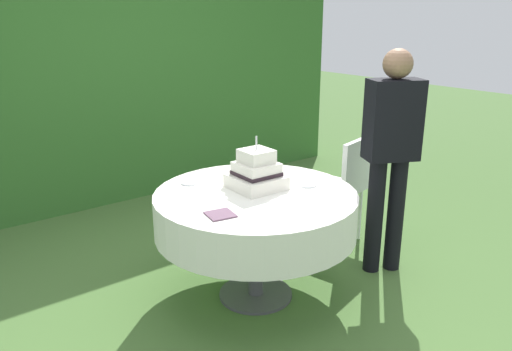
{
  "coord_description": "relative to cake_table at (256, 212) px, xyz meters",
  "views": [
    {
      "loc": [
        -1.85,
        -2.37,
        1.83
      ],
      "look_at": [
        0.03,
        0.03,
        0.84
      ],
      "focal_mm": 35.59,
      "sensor_mm": 36.0,
      "label": 1
    }
  ],
  "objects": [
    {
      "name": "foliage_hedge",
      "position": [
        0.0,
        2.47,
        0.61
      ],
      "size": [
        5.57,
        0.48,
        2.42
      ],
      "primitive_type": "cube",
      "color": "#336628",
      "rests_on": "ground_plane"
    },
    {
      "name": "ground_plane",
      "position": [
        0.0,
        0.0,
        -0.6
      ],
      "size": [
        20.0,
        20.0,
        0.0
      ],
      "primitive_type": "plane",
      "color": "#476B33"
    },
    {
      "name": "cake_table",
      "position": [
        0.0,
        0.0,
        0.0
      ],
      "size": [
        1.29,
        1.29,
        0.74
      ],
      "color": "#4C4C51",
      "rests_on": "ground_plane"
    },
    {
      "name": "napkin_stack",
      "position": [
        -0.38,
        -0.17,
        0.14
      ],
      "size": [
        0.17,
        0.17,
        0.01
      ],
      "primitive_type": "cube",
      "rotation": [
        0.0,
        0.0,
        -0.17
      ],
      "color": "#6B4C60",
      "rests_on": "cake_table"
    },
    {
      "name": "standing_person",
      "position": [
        0.97,
        -0.28,
        0.32
      ],
      "size": [
        0.41,
        0.34,
        1.6
      ],
      "color": "black",
      "rests_on": "ground_plane"
    },
    {
      "name": "serving_plate_far",
      "position": [
        -0.24,
        0.41,
        0.14
      ],
      "size": [
        0.11,
        0.11,
        0.01
      ],
      "primitive_type": "cylinder",
      "color": "white",
      "rests_on": "cake_table"
    },
    {
      "name": "wedding_cake",
      "position": [
        0.07,
        0.07,
        0.23
      ],
      "size": [
        0.33,
        0.32,
        0.35
      ],
      "color": "white",
      "rests_on": "cake_table"
    },
    {
      "name": "garden_chair",
      "position": [
        1.06,
        0.21,
        -0.06
      ],
      "size": [
        0.49,
        0.49,
        0.89
      ],
      "color": "white",
      "rests_on": "ground_plane"
    },
    {
      "name": "serving_plate_near",
      "position": [
        0.35,
        -0.1,
        0.14
      ],
      "size": [
        0.12,
        0.12,
        0.01
      ],
      "primitive_type": "cylinder",
      "color": "white",
      "rests_on": "cake_table"
    }
  ]
}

